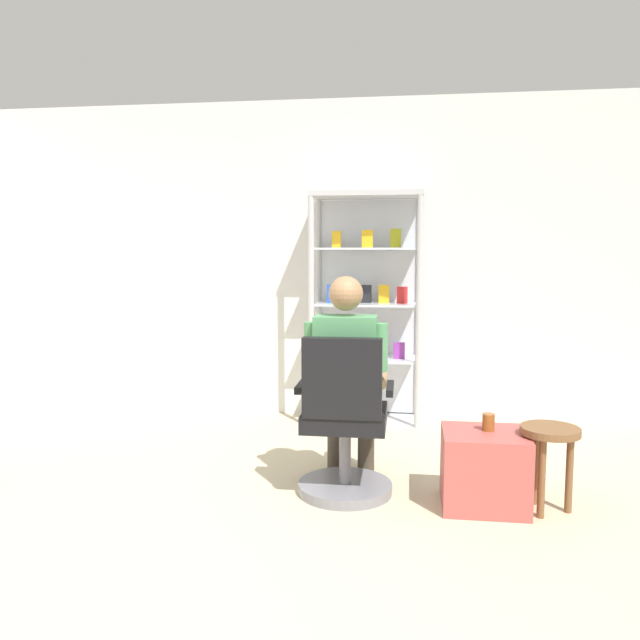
% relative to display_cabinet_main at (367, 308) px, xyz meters
% --- Properties ---
extents(ground_plane, '(7.20, 7.20, 0.00)m').
position_rel_display_cabinet_main_xyz_m(ground_plane, '(-0.40, -2.76, -0.96)').
color(ground_plane, '#C6B793').
extents(back_wall, '(6.00, 0.10, 2.70)m').
position_rel_display_cabinet_main_xyz_m(back_wall, '(-0.40, 0.24, 0.39)').
color(back_wall, silver).
rests_on(back_wall, ground).
extents(display_cabinet_main, '(0.90, 0.45, 1.90)m').
position_rel_display_cabinet_main_xyz_m(display_cabinet_main, '(0.00, 0.00, 0.00)').
color(display_cabinet_main, '#B7B7BC').
rests_on(display_cabinet_main, ground).
extents(office_chair, '(0.56, 0.56, 0.96)m').
position_rel_display_cabinet_main_xyz_m(office_chair, '(-0.01, -1.65, -0.57)').
color(office_chair, slate).
rests_on(office_chair, ground).
extents(seated_shopkeeper, '(0.49, 0.57, 1.29)m').
position_rel_display_cabinet_main_xyz_m(seated_shopkeeper, '(-0.02, -1.49, -0.25)').
color(seated_shopkeeper, '#3F382D').
rests_on(seated_shopkeeper, ground).
extents(storage_crate, '(0.47, 0.43, 0.43)m').
position_rel_display_cabinet_main_xyz_m(storage_crate, '(0.78, -1.68, -0.75)').
color(storage_crate, '#B24C47').
rests_on(storage_crate, ground).
extents(tea_glass, '(0.07, 0.07, 0.10)m').
position_rel_display_cabinet_main_xyz_m(tea_glass, '(0.80, -1.65, -0.49)').
color(tea_glass, brown).
rests_on(tea_glass, storage_crate).
extents(wooden_stool, '(0.32, 0.32, 0.48)m').
position_rel_display_cabinet_main_xyz_m(wooden_stool, '(1.12, -1.71, -0.59)').
color(wooden_stool, brown).
rests_on(wooden_stool, ground).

